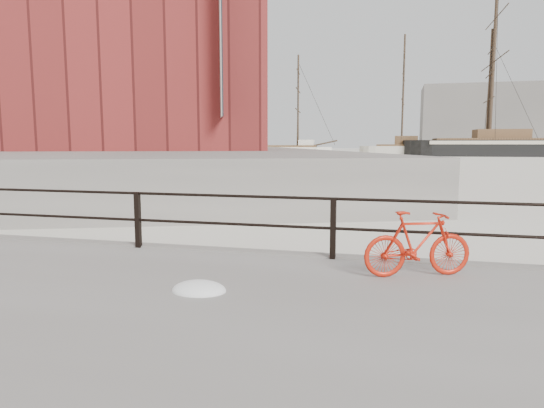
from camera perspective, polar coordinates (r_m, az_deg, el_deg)
The scene contains 11 objects.
far_quay at distance 88.21m, azimuth -10.78°, elevation 6.20°, with size 24.00×150.00×1.80m, color gray.
bicycle at distance 7.10m, azimuth 16.78°, elevation -4.50°, with size 1.55×0.23×0.93m, color red.
schooner_mid at distance 91.35m, azimuth 19.39°, elevation 5.39°, with size 31.07×13.14×22.15m, color beige, non-canonical shape.
schooner_left at distance 82.66m, azimuth -0.55°, elevation 5.64°, with size 22.79×10.36×17.46m, color silver, non-canonical shape.
workboat_near at distance 43.70m, azimuth -18.01°, elevation 3.92°, with size 12.99×4.33×7.00m, color black, non-canonical shape.
workboat_far at distance 61.87m, azimuth -12.19°, elevation 4.97°, with size 10.85×3.75×7.00m, color black, non-canonical shape.
apartment_mustard at distance 56.50m, azimuth -15.12°, elevation 17.84°, with size 22.00×15.00×22.20m, color gold.
apartment_cream at distance 79.02m, azimuth -12.89°, elevation 14.41°, with size 20.00×15.00×21.20m, color beige.
apartment_grey at distance 100.92m, azimuth -11.74°, elevation 13.40°, with size 22.00×15.00×23.20m, color gray.
apartment_brick at distance 123.67m, azimuth -10.96°, elevation 11.78°, with size 24.00×15.00×21.20m, color brown.
industrial_west at distance 149.71m, azimuth 23.37°, elevation 9.20°, with size 32.00×18.00×18.00m, color gray.
Camera 1 is at (-2.54, -7.85, 2.22)m, focal length 32.00 mm.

